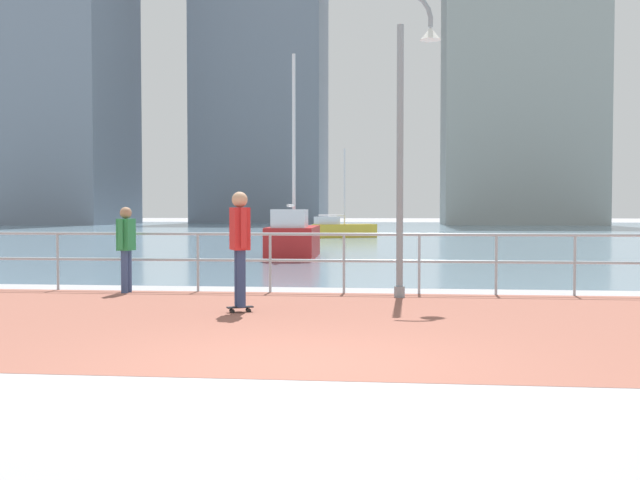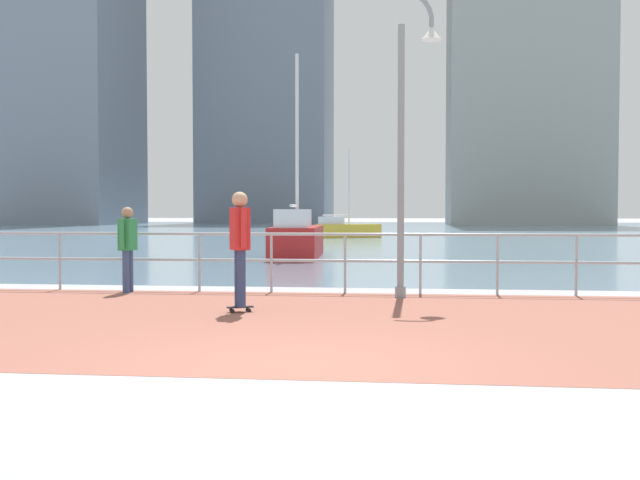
# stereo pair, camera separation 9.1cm
# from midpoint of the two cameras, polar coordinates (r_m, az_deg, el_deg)

# --- Properties ---
(ground) EXTENTS (220.00, 220.00, 0.00)m
(ground) POSITION_cam_midpoint_polar(r_m,az_deg,el_deg) (47.52, 5.22, 0.33)
(ground) COLOR #9E9EA3
(brick_paving) EXTENTS (28.00, 7.38, 0.01)m
(brick_paving) POSITION_cam_midpoint_polar(r_m,az_deg,el_deg) (10.67, 0.50, -6.11)
(brick_paving) COLOR #935647
(brick_paving) RESTS_ON ground
(harbor_water) EXTENTS (180.00, 88.00, 0.00)m
(harbor_water) POSITION_cam_midpoint_polar(r_m,az_deg,el_deg) (59.22, 5.48, 0.70)
(harbor_water) COLOR #6B899E
(harbor_water) RESTS_ON ground
(waterfront_railing) EXTENTS (25.25, 0.06, 1.13)m
(waterfront_railing) POSITION_cam_midpoint_polar(r_m,az_deg,el_deg) (14.25, 2.07, -0.87)
(waterfront_railing) COLOR #9EADB7
(waterfront_railing) RESTS_ON ground
(lamppost) EXTENTS (0.79, 0.44, 5.41)m
(lamppost) POSITION_cam_midpoint_polar(r_m,az_deg,el_deg) (13.62, 6.92, 8.29)
(lamppost) COLOR gray
(lamppost) RESTS_ON ground
(skateboarder) EXTENTS (0.41, 0.53, 1.83)m
(skateboarder) POSITION_cam_midpoint_polar(r_m,az_deg,el_deg) (11.60, -5.79, 0.04)
(skateboarder) COLOR black
(skateboarder) RESTS_ON ground
(bystander) EXTENTS (0.27, 0.56, 1.62)m
(bystander) POSITION_cam_midpoint_polar(r_m,az_deg,el_deg) (14.80, -14.02, -0.17)
(bystander) COLOR #384C7A
(bystander) RESTS_ON ground
(sailboat_ivory) EXTENTS (1.73, 4.84, 6.70)m
(sailboat_ivory) POSITION_cam_midpoint_polar(r_m,az_deg,el_deg) (25.08, -1.65, 0.13)
(sailboat_ivory) COLOR #B21E1E
(sailboat_ivory) RESTS_ON ground
(sailboat_red) EXTENTS (3.73, 2.68, 5.10)m
(sailboat_red) POSITION_cam_midpoint_polar(r_m,az_deg,el_deg) (43.68, 2.07, 0.81)
(sailboat_red) COLOR gold
(sailboat_red) RESTS_ON ground
(tower_beige) EXTENTS (17.11, 12.21, 44.83)m
(tower_beige) POSITION_cam_midpoint_polar(r_m,az_deg,el_deg) (91.37, 15.20, 14.79)
(tower_beige) COLOR #939993
(tower_beige) RESTS_ON ground
(tower_concrete) EXTENTS (16.39, 12.14, 46.66)m
(tower_concrete) POSITION_cam_midpoint_polar(r_m,az_deg,el_deg) (102.26, -3.98, 14.02)
(tower_concrete) COLOR slate
(tower_concrete) RESTS_ON ground
(tower_steel) EXTENTS (12.17, 15.16, 41.49)m
(tower_steel) POSITION_cam_midpoint_polar(r_m,az_deg,el_deg) (94.72, -17.94, 13.28)
(tower_steel) COLOR slate
(tower_steel) RESTS_ON ground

